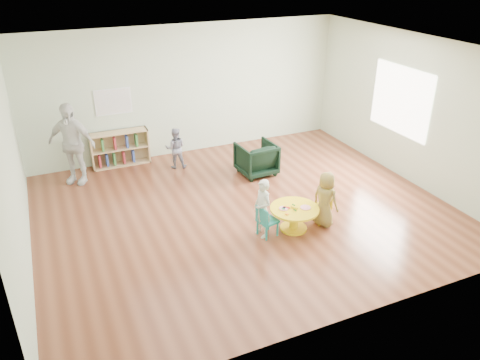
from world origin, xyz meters
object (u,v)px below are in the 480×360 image
Objects in this scene: activity_table at (294,214)px; toddler at (176,148)px; kid_chair_right at (322,206)px; kid_chair_left at (266,220)px; adult_caretaker at (72,144)px; child_left at (262,209)px; bookshelf at (119,148)px; child_right at (325,199)px; armchair at (256,159)px.

toddler is (-1.05, 3.13, 0.16)m from activity_table.
kid_chair_right is at bearing 5.75° from activity_table.
kid_chair_left is 1.03× the size of kid_chair_right.
adult_caretaker is (-3.05, 3.27, 0.53)m from activity_table.
child_left is at bearing -18.86° from adult_caretaker.
activity_table is 4.31m from bookshelf.
kid_chair_left is 4.17m from adult_caretaker.
bookshelf is 4.65m from child_right.
toddler reaches higher than kid_chair_right.
kid_chair_right is 4.57m from bookshelf.
child_left is 1.12× the size of toddler.
kid_chair_left is 0.54× the size of child_left.
adult_caretaker is (-2.54, 3.26, 0.52)m from kid_chair_left.
child_left is (-0.56, 0.05, 0.21)m from activity_table.
bookshelf is 2.93m from armchair.
child_left is at bearing -148.36° from kid_chair_left.
activity_table is 0.51m from kid_chair_left.
toddler reaches higher than bookshelf.
bookshelf is 1.25× the size of child_right.
activity_table is at bearing 76.47° from kid_chair_left.
bookshelf is 0.74× the size of adult_caretaker.
child_right reaches higher than toddler.
toddler is 0.54× the size of adult_caretaker.
child_left is at bearing 61.92° from child_right.
activity_table is at bearing -13.62° from adult_caretaker.
kid_chair_right is 3.48m from toddler.
toddler reaches higher than activity_table.
kid_chair_right is at bearing -8.18° from adult_caretaker.
bookshelf is (-1.59, 3.75, 0.08)m from kid_chair_left.
adult_caretaker reaches higher than child_left.
kid_chair_right is at bearing 79.92° from kid_chair_left.
child_right is (-0.05, -0.13, 0.20)m from kid_chair_right.
activity_table is 0.81× the size of child_left.
adult_caretaker is (-2.00, 0.14, 0.37)m from toddler.
child_right is at bearing 132.96° from toddler.
child_left reaches higher than armchair.
bookshelf reaches higher than armchair.
child_left is 1.09m from child_right.
kid_chair_left is 0.33× the size of adult_caretaker.
child_left reaches higher than kid_chair_left.
toddler is (-1.63, 3.07, 0.16)m from kid_chair_right.
armchair is (0.87, 2.17, 0.05)m from kid_chair_left.
child_right is 1.10× the size of toddler.
activity_table is 0.83× the size of child_right.
child_right is (0.17, -2.25, 0.15)m from armchair.
adult_caretaker reaches higher than kid_chair_left.
child_right reaches higher than armchair.
bookshelf reaches higher than activity_table.
child_left reaches higher than child_right.
activity_table is 0.66× the size of bookshelf.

